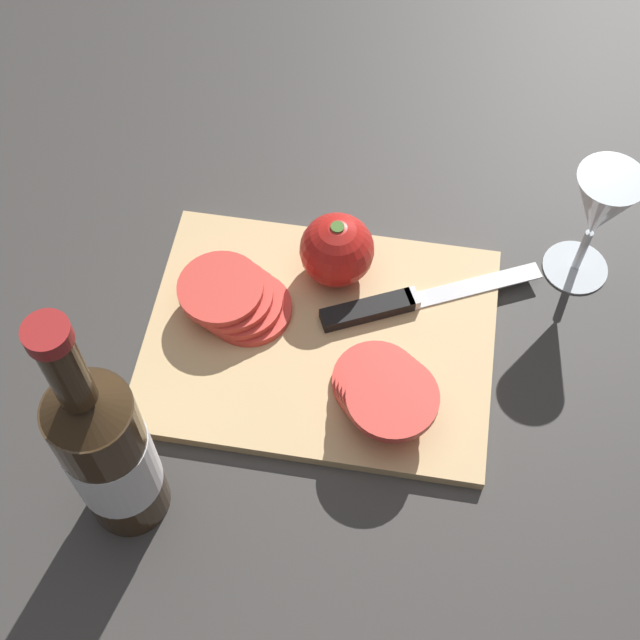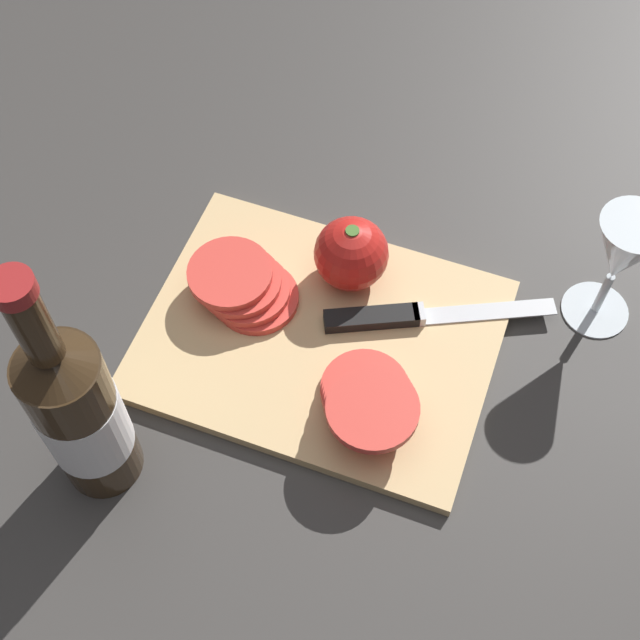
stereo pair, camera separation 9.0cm
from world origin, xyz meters
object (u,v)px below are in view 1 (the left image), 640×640
object	(u,v)px
whole_tomato	(337,250)
tomato_slice_stack_near	(384,389)
knife	(388,305)
wine_bottle	(108,453)
tomato_slice_stack_far	(235,299)
wine_glass	(599,211)

from	to	relation	value
whole_tomato	tomato_slice_stack_near	distance (m)	0.16
whole_tomato	knife	bearing A→B (deg)	-32.46
wine_bottle	tomato_slice_stack_far	world-z (taller)	wine_bottle
whole_tomato	tomato_slice_stack_far	xyz separation A→B (m)	(-0.10, -0.06, -0.02)
wine_bottle	tomato_slice_stack_far	distance (m)	0.24
wine_bottle	wine_glass	world-z (taller)	wine_bottle
tomato_slice_stack_near	whole_tomato	bearing A→B (deg)	115.27
wine_glass	tomato_slice_stack_far	xyz separation A→B (m)	(-0.36, -0.12, -0.07)
knife	wine_glass	bearing A→B (deg)	-0.03
wine_glass	knife	xyz separation A→B (m)	(-0.20, -0.09, -0.08)
tomato_slice_stack_near	knife	bearing A→B (deg)	94.60
wine_glass	tomato_slice_stack_near	xyz separation A→B (m)	(-0.19, -0.20, -0.06)
wine_bottle	whole_tomato	xyz separation A→B (m)	(0.15, 0.28, -0.06)
wine_glass	knife	size ratio (longest dim) A/B	0.65
wine_bottle	tomato_slice_stack_far	xyz separation A→B (m)	(0.06, 0.22, -0.08)
wine_bottle	tomato_slice_stack_far	size ratio (longest dim) A/B	2.66
wine_glass	tomato_slice_stack_near	bearing A→B (deg)	-133.12
knife	tomato_slice_stack_near	distance (m)	0.11
tomato_slice_stack_near	tomato_slice_stack_far	distance (m)	0.19
wine_glass	knife	bearing A→B (deg)	-154.47
wine_bottle	knife	bearing A→B (deg)	48.72
wine_bottle	whole_tomato	distance (m)	0.33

